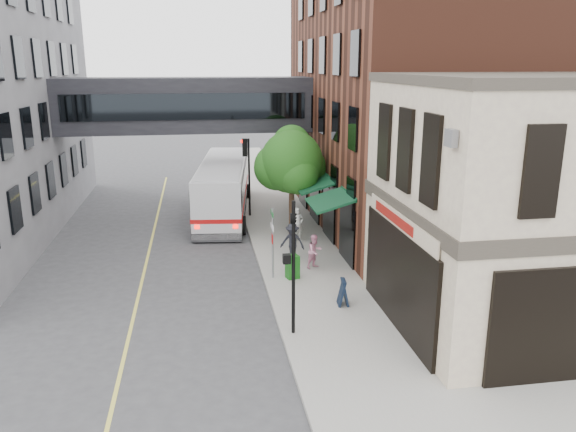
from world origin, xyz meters
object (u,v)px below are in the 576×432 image
object	(u,v)px
bus	(224,186)
newspaper_box	(292,267)
pedestrian_b	(315,251)
pedestrian_c	(292,242)
sandwich_board	(343,292)
pedestrian_a	(298,225)

from	to	relation	value
bus	newspaper_box	size ratio (longest dim) A/B	11.99
bus	pedestrian_b	world-z (taller)	bus
pedestrian_c	newspaper_box	world-z (taller)	pedestrian_c
pedestrian_c	sandwich_board	bearing A→B (deg)	-54.19
bus	pedestrian_a	xyz separation A→B (m)	(3.34, -6.37, -0.74)
bus	pedestrian_c	distance (m)	9.46
pedestrian_b	pedestrian_c	xyz separation A→B (m)	(-0.79, 1.16, 0.11)
newspaper_box	pedestrian_a	bearing A→B (deg)	61.89
bus	sandwich_board	xyz separation A→B (m)	(3.62, -14.21, -1.10)
pedestrian_a	pedestrian_c	distance (m)	2.80
pedestrian_a	bus	bearing A→B (deg)	98.00
sandwich_board	newspaper_box	bearing A→B (deg)	121.14
pedestrian_c	sandwich_board	world-z (taller)	pedestrian_c
pedestrian_a	newspaper_box	distance (m)	5.05
pedestrian_b	newspaper_box	size ratio (longest dim) A/B	1.52
pedestrian_b	sandwich_board	bearing A→B (deg)	-116.24
pedestrian_a	newspaper_box	bearing A→B (deg)	-122.41
bus	newspaper_box	world-z (taller)	bus
bus	sandwich_board	world-z (taller)	bus
pedestrian_a	sandwich_board	world-z (taller)	pedestrian_a
bus	pedestrian_c	xyz separation A→B (m)	(2.60, -9.07, -0.74)
bus	pedestrian_b	distance (m)	10.81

